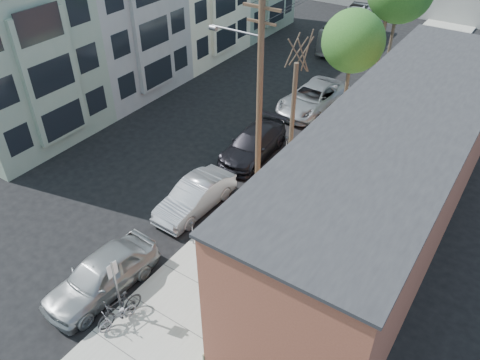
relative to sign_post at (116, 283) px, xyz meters
The scene contains 24 objects.
ground 5.65m from the sign_post, 116.09° to the left, with size 120.00×120.00×0.00m, color black.
sidewalk 16.01m from the sign_post, 83.14° to the left, with size 4.50×58.00×0.15m, color #ABAA9E.
cafe_building 11.92m from the sign_post, 55.87° to the left, with size 6.60×20.20×6.61m.
apartment_row 23.71m from the sign_post, 127.07° to the left, with size 6.30×32.00×9.00m.
sign_post is the anchor object (origin of this frame).
parking_meter_near 4.60m from the sign_post, 91.27° to the left, with size 0.14×0.14×1.24m.
parking_meter_far 13.07m from the sign_post, 90.44° to the left, with size 0.14×0.14×1.24m.
utility_pole_near 10.28m from the sign_post, 89.76° to the left, with size 3.57×0.28×10.00m.
utility_pole_far 27.07m from the sign_post, 89.79° to the left, with size 1.80×0.28×10.00m.
tree_bare 12.51m from the sign_post, 87.93° to the left, with size 0.24×0.24×5.96m.
tree_leafy_mid 20.10m from the sign_post, 88.70° to the left, with size 3.84×3.84×6.72m.
patio_chair_a 4.32m from the sign_post, 21.37° to the left, with size 0.50×0.50×0.88m, color #14471F, non-canonical shape.
patio_chair_b 4.63m from the sign_post, 37.99° to the left, with size 0.50×0.50×0.88m, color #14471F, non-canonical shape.
patron_grey 6.15m from the sign_post, 59.09° to the left, with size 0.72×0.47×1.97m, color gray.
patron_green 4.49m from the sign_post, 46.39° to the left, with size 0.91×0.71×1.87m, color #337F54.
cyclist 5.00m from the sign_post, 70.21° to the left, with size 1.23×0.71×1.91m, color #9A3716.
cyclist_bike 5.07m from the sign_post, 70.21° to the left, with size 0.75×2.15×1.13m, color black.
parked_bike_a 1.12m from the sign_post, 51.98° to the right, with size 0.56×1.97×1.18m, color black.
parked_bike_b 1.36m from the sign_post, 59.83° to the right, with size 0.55×1.59×0.83m, color gray.
car_0 1.91m from the sign_post, 161.54° to the left, with size 2.01×5.00×1.70m, color #95999C.
car_1 6.92m from the sign_post, 103.65° to the left, with size 1.64×4.69×1.55m, color #A9AAB1.
car_2 12.44m from the sign_post, 98.43° to the left, with size 2.18×5.37×1.56m, color black.
car_3 19.35m from the sign_post, 94.60° to the left, with size 2.82×6.11×1.70m, color #94969B.
bus 32.54m from the sign_post, 98.19° to the left, with size 2.21×9.47×2.64m, color silver.
Camera 1 is at (12.47, -11.80, 14.97)m, focal length 35.00 mm.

